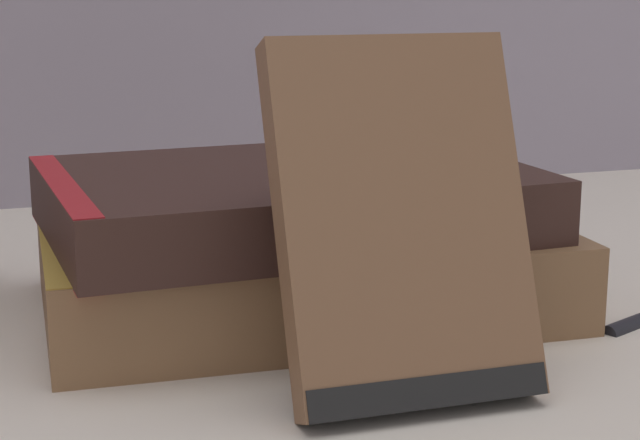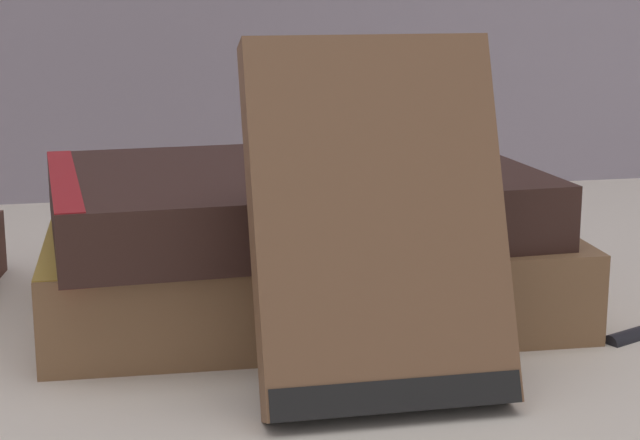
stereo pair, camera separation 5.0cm
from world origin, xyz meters
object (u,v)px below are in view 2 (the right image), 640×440
book_flat_top (280,199)px  book_leaning_front (379,236)px  book_flat_bottom (293,268)px  pocket_watch (422,163)px  reading_glasses (185,238)px

book_flat_top → book_leaning_front: size_ratio=1.67×
book_flat_bottom → book_leaning_front: (0.01, -0.12, 0.04)m
pocket_watch → reading_glasses: 0.21m
book_flat_bottom → reading_glasses: (-0.04, 0.15, -0.02)m
book_flat_bottom → pocket_watch: (0.06, -0.02, 0.05)m
book_leaning_front → reading_glasses: size_ratio=1.22×
reading_glasses → book_flat_bottom: bearing=-80.6°
book_flat_bottom → book_flat_top: book_flat_top is taller
book_leaning_front → reading_glasses: book_leaning_front is taller
book_flat_bottom → pocket_watch: size_ratio=5.04×
book_flat_top → book_flat_bottom: bearing=27.8°
book_flat_top → book_leaning_front: 0.11m
reading_glasses → book_leaning_front: bearing=-84.9°
book_flat_bottom → book_leaning_front: size_ratio=1.80×
book_leaning_front → pocket_watch: book_leaning_front is taller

